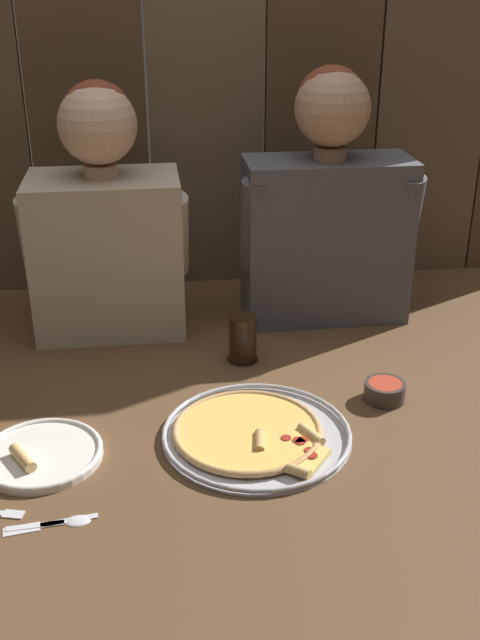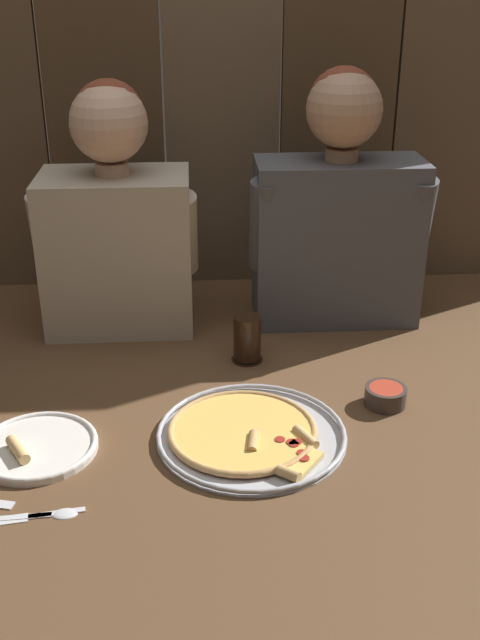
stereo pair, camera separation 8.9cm
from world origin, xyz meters
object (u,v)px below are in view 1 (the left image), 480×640
Objects in this scene: dipping_bowl at (385,390)px; diner_right at (327,209)px; pizza_tray at (254,433)px; dinner_plate at (41,454)px; drinking_glass at (243,339)px; diner_left at (105,224)px.

diner_right is (-0.03, 0.44, 0.27)m from dipping_bowl.
pizza_tray is 1.62× the size of dinner_plate.
diner_left is at bearing 143.62° from drinking_glass.
diner_left is at bearing 179.97° from diner_right.
diner_right is at bearing 40.15° from dinner_plate.
drinking_glass reaches higher than pizza_tray.
diner_left is (0.12, 0.57, 0.26)m from dinner_plate.
drinking_glass is 0.44m from diner_left.
pizza_tray is at bearing -160.31° from dipping_bowl.
dipping_bowl is at bearing -38.01° from drinking_glass.
dipping_bowl is 0.77m from diner_left.
diner_left reaches higher than dipping_bowl.
dipping_bowl is (0.30, 0.11, 0.01)m from pizza_tray.
dipping_bowl reaches higher than dinner_plate.
diner_right is (0.24, 0.23, 0.24)m from drinking_glass.
drinking_glass is (0.43, 0.34, 0.05)m from dinner_plate.
drinking_glass reaches higher than dinner_plate.
pizza_tray is 0.41m from dinner_plate.
diner_left is at bearing 142.84° from dipping_bowl.
diner_right reaches higher than diner_left.
drinking_glass is at bearing -36.38° from diner_left.
diner_right reaches higher than dinner_plate.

